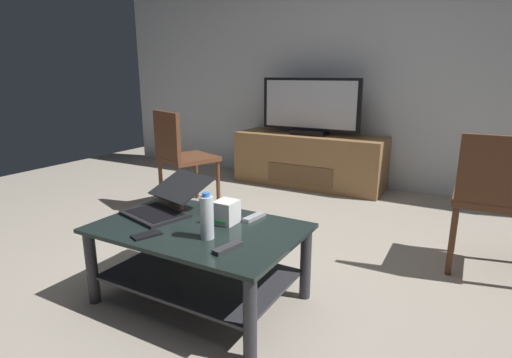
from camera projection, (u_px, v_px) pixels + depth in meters
The scene contains 13 objects.
ground_plane at pixel (242, 284), 2.39m from camera, with size 7.68×7.68×0.00m, color #9E9384.
back_wall at pixel (369, 53), 4.20m from camera, with size 6.40×0.12×2.80m, color silver.
coffee_table at pixel (199, 250), 2.15m from camera, with size 1.07×0.69×0.43m.
media_cabinet at pixel (309, 160), 4.45m from camera, with size 1.62×0.52×0.56m.
television at pixel (310, 108), 4.29m from camera, with size 1.08×0.20×0.59m.
dining_chair at pixel (495, 195), 2.38m from camera, with size 0.45×0.45×0.87m.
side_chair at pixel (180, 154), 3.61m from camera, with size 0.57×0.57×0.89m.
laptop at pixel (166, 203), 2.31m from camera, with size 0.44×0.51×0.19m.
router_box at pixel (226, 212), 2.15m from camera, with size 0.11×0.12×0.12m.
water_bottle_near at pixel (207, 217), 1.94m from camera, with size 0.07×0.07×0.23m.
cell_phone at pixel (147, 235), 1.99m from camera, with size 0.07×0.14×0.01m, color black.
tv_remote at pixel (254, 217), 2.23m from camera, with size 0.04×0.16×0.02m, color #99999E.
soundbar_remote at pixel (228, 248), 1.83m from camera, with size 0.04×0.16×0.02m, color #2D2D30.
Camera 1 is at (1.13, -1.84, 1.20)m, focal length 28.54 mm.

